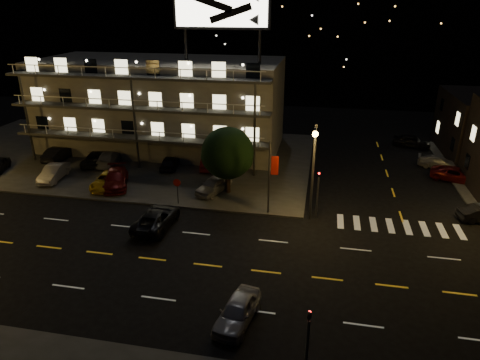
% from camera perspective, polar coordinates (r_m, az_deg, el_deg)
% --- Properties ---
extents(ground, '(140.00, 140.00, 0.00)m').
position_cam_1_polar(ground, '(30.26, -8.04, -10.78)').
color(ground, black).
rests_on(ground, ground).
extents(curb_nw, '(44.00, 24.00, 0.15)m').
position_cam_1_polar(curb_nw, '(52.03, -15.69, 3.30)').
color(curb_nw, '#323230').
rests_on(curb_nw, ground).
extents(motel, '(28.00, 13.80, 18.10)m').
position_cam_1_polar(motel, '(52.41, -10.40, 9.92)').
color(motel, gray).
rests_on(motel, ground).
extents(hill_backdrop, '(120.00, 25.00, 24.00)m').
position_cam_1_polar(hill_backdrop, '(93.82, 2.11, 19.56)').
color(hill_backdrop, black).
rests_on(hill_backdrop, ground).
extents(streetlight_nc, '(0.44, 1.92, 8.00)m').
position_cam_1_polar(streetlight_nc, '(33.71, 9.76, 2.18)').
color(streetlight_nc, '#2D2D30').
rests_on(streetlight_nc, ground).
extents(signal_nw, '(0.20, 0.27, 4.60)m').
position_cam_1_polar(signal_nw, '(35.12, 10.35, -1.22)').
color(signal_nw, '#2D2D30').
rests_on(signal_nw, ground).
extents(signal_sw, '(0.20, 0.27, 4.60)m').
position_cam_1_polar(signal_sw, '(20.67, 9.01, -20.29)').
color(signal_sw, '#2D2D30').
rests_on(signal_sw, ground).
extents(banner_north, '(0.83, 0.16, 6.40)m').
position_cam_1_polar(banner_north, '(34.90, 4.02, 0.49)').
color(banner_north, '#2D2D30').
rests_on(banner_north, ground).
extents(stop_sign, '(0.91, 0.11, 2.61)m').
position_cam_1_polar(stop_sign, '(37.47, -8.37, -0.95)').
color(stop_sign, '#2D2D30').
rests_on(stop_sign, ground).
extents(tree, '(4.94, 4.76, 6.23)m').
position_cam_1_polar(tree, '(38.62, -1.73, 3.42)').
color(tree, black).
rests_on(tree, curb_nw).
extents(lot_car_1, '(2.11, 4.61, 1.47)m').
position_cam_1_polar(lot_car_1, '(46.36, -23.60, 0.91)').
color(lot_car_1, gray).
rests_on(lot_car_1, curb_nw).
extents(lot_car_2, '(2.58, 4.89, 1.31)m').
position_cam_1_polar(lot_car_2, '(42.75, -17.26, -0.05)').
color(lot_car_2, gold).
rests_on(lot_car_2, curb_nw).
extents(lot_car_3, '(3.97, 5.70, 1.53)m').
position_cam_1_polar(lot_car_3, '(42.62, -16.23, 0.16)').
color(lot_car_3, '#550D0C').
rests_on(lot_car_3, curb_nw).
extents(lot_car_4, '(3.08, 4.62, 1.46)m').
position_cam_1_polar(lot_car_4, '(39.73, -3.54, -0.65)').
color(lot_car_4, gray).
rests_on(lot_car_4, curb_nw).
extents(lot_car_5, '(1.67, 4.63, 1.52)m').
position_cam_1_polar(lot_car_5, '(52.03, -22.97, 3.30)').
color(lot_car_5, black).
rests_on(lot_car_5, curb_nw).
extents(lot_car_6, '(3.35, 5.51, 1.43)m').
position_cam_1_polar(lot_car_6, '(49.16, -18.52, 2.82)').
color(lot_car_6, black).
rests_on(lot_car_6, curb_nw).
extents(lot_car_7, '(3.11, 5.40, 1.47)m').
position_cam_1_polar(lot_car_7, '(48.67, -17.06, 2.83)').
color(lot_car_7, gray).
rests_on(lot_car_7, curb_nw).
extents(lot_car_8, '(2.07, 4.14, 1.35)m').
position_cam_1_polar(lot_car_8, '(46.04, -9.34, 2.35)').
color(lot_car_8, black).
rests_on(lot_car_8, curb_nw).
extents(lot_car_9, '(2.10, 4.39, 1.39)m').
position_cam_1_polar(lot_car_9, '(45.50, -4.18, 2.37)').
color(lot_car_9, '#550D0C').
rests_on(lot_car_9, curb_nw).
extents(side_car_1, '(5.31, 3.68, 1.35)m').
position_cam_1_polar(side_car_1, '(47.76, 26.90, 0.66)').
color(side_car_1, '#550D0C').
rests_on(side_car_1, ground).
extents(side_car_2, '(4.55, 2.56, 1.24)m').
position_cam_1_polar(side_car_2, '(50.79, 24.99, 2.17)').
color(side_car_2, gray).
rests_on(side_car_2, ground).
extents(side_car_3, '(4.71, 2.92, 1.50)m').
position_cam_1_polar(side_car_3, '(56.87, 21.92, 4.84)').
color(side_car_3, black).
rests_on(side_car_3, ground).
extents(road_car_east, '(2.41, 4.43, 1.43)m').
position_cam_1_polar(road_car_east, '(24.79, -0.33, -17.07)').
color(road_car_east, gray).
rests_on(road_car_east, ground).
extents(road_car_west, '(2.67, 5.46, 1.49)m').
position_cam_1_polar(road_car_west, '(34.60, -11.08, -5.01)').
color(road_car_west, black).
rests_on(road_car_west, ground).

